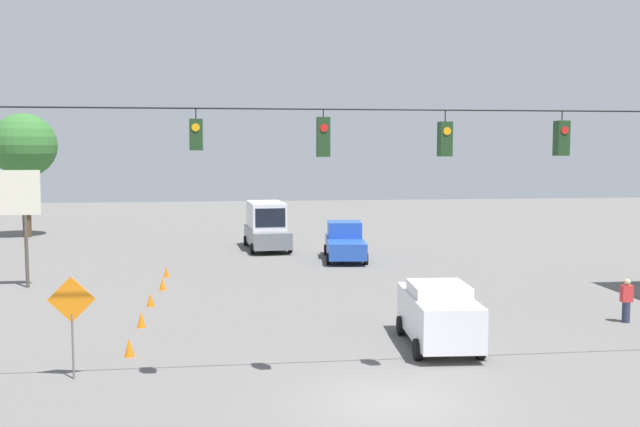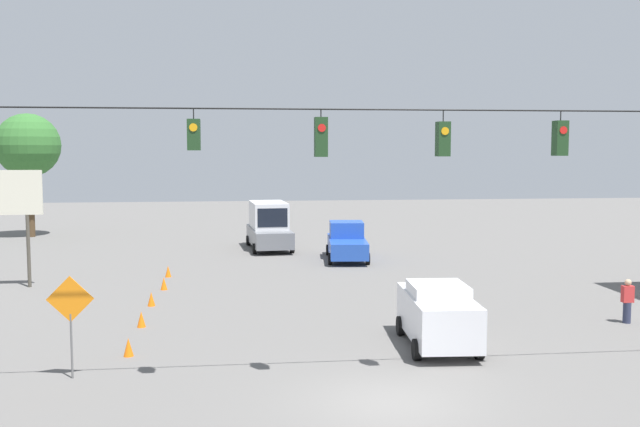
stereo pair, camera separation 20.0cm
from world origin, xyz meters
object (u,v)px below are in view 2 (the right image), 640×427
at_px(sedan_white_crossing_near, 438,314).
at_px(traffic_cone_third, 151,299).
at_px(overhead_signal_span, 384,193).
at_px(pedestrian, 627,301).
at_px(traffic_cone_nearest, 128,347).
at_px(box_truck_grey_withflow_deep, 269,226).
at_px(traffic_cone_fifth, 168,271).
at_px(tree_horizon_left, 28,146).
at_px(pickup_truck_blue_oncoming_deep, 347,242).
at_px(traffic_cone_fourth, 164,284).
at_px(work_zone_sign, 70,307).
at_px(traffic_cone_second, 141,319).

height_order(sedan_white_crossing_near, traffic_cone_third, sedan_white_crossing_near).
bearing_deg(overhead_signal_span, pedestrian, -150.71).
bearing_deg(traffic_cone_nearest, sedan_white_crossing_near, 179.89).
height_order(sedan_white_crossing_near, traffic_cone_nearest, sedan_white_crossing_near).
xyz_separation_m(box_truck_grey_withflow_deep, traffic_cone_fifth, (5.39, 9.48, -1.17)).
bearing_deg(tree_horizon_left, pickup_truck_blue_oncoming_deep, 147.99).
distance_m(pickup_truck_blue_oncoming_deep, traffic_cone_third, 14.77).
distance_m(traffic_cone_fourth, tree_horizon_left, 24.65).
height_order(traffic_cone_third, work_zone_sign, work_zone_sign).
xyz_separation_m(traffic_cone_second, work_zone_sign, (1.14, 5.54, 1.70)).
distance_m(traffic_cone_nearest, tree_horizon_left, 33.85).
xyz_separation_m(work_zone_sign, pedestrian, (-18.51, -4.12, -1.19)).
relative_size(box_truck_grey_withflow_deep, traffic_cone_second, 10.95).
bearing_deg(box_truck_grey_withflow_deep, traffic_cone_fourth, 67.45).
bearing_deg(traffic_cone_nearest, pedestrian, -172.88).
xyz_separation_m(box_truck_grey_withflow_deep, pickup_truck_blue_oncoming_deep, (-4.22, 4.88, -0.47)).
bearing_deg(sedan_white_crossing_near, traffic_cone_second, -20.36).
bearing_deg(tree_horizon_left, traffic_cone_fourth, 118.69).
distance_m(traffic_cone_second, tree_horizon_left, 30.54).
relative_size(overhead_signal_span, tree_horizon_left, 2.69).
bearing_deg(tree_horizon_left, pedestrian, 134.61).
height_order(traffic_cone_fourth, work_zone_sign, work_zone_sign).
height_order(pickup_truck_blue_oncoming_deep, pedestrian, pickup_truck_blue_oncoming_deep).
xyz_separation_m(sedan_white_crossing_near, pedestrian, (-7.67, -2.18, -0.26)).
relative_size(overhead_signal_span, traffic_cone_third, 41.61).
bearing_deg(work_zone_sign, tree_horizon_left, -72.94).
distance_m(pickup_truck_blue_oncoming_deep, work_zone_sign, 22.84).
distance_m(sedan_white_crossing_near, tree_horizon_left, 38.08).
bearing_deg(traffic_cone_fourth, traffic_cone_fifth, -88.00).
relative_size(box_truck_grey_withflow_deep, pickup_truck_blue_oncoming_deep, 1.13).
xyz_separation_m(traffic_cone_fourth, pedestrian, (-17.25, 8.17, 0.51)).
distance_m(sedan_white_crossing_near, traffic_cone_fourth, 14.13).
height_order(overhead_signal_span, tree_horizon_left, tree_horizon_left).
height_order(box_truck_grey_withflow_deep, work_zone_sign, box_truck_grey_withflow_deep).
xyz_separation_m(box_truck_grey_withflow_deep, traffic_cone_second, (5.40, 19.46, -1.17)).
height_order(traffic_cone_fourth, traffic_cone_fifth, same).
bearing_deg(overhead_signal_span, sedan_white_crossing_near, -125.37).
bearing_deg(traffic_cone_fourth, traffic_cone_third, 87.08).
distance_m(pedestrian, tree_horizon_left, 41.27).
height_order(overhead_signal_span, pickup_truck_blue_oncoming_deep, overhead_signal_span).
xyz_separation_m(sedan_white_crossing_near, pickup_truck_blue_oncoming_deep, (0.09, -18.18, -0.08)).
distance_m(overhead_signal_span, traffic_cone_second, 11.23).
xyz_separation_m(pickup_truck_blue_oncoming_deep, traffic_cone_fifth, (9.61, 4.60, -0.69)).
distance_m(traffic_cone_second, pedestrian, 17.44).
xyz_separation_m(traffic_cone_nearest, tree_horizon_left, (11.41, -31.26, 6.20)).
height_order(box_truck_grey_withflow_deep, tree_horizon_left, tree_horizon_left).
bearing_deg(traffic_cone_nearest, tree_horizon_left, -69.94).
xyz_separation_m(sedan_white_crossing_near, traffic_cone_fifth, (9.70, -13.58, -0.77)).
bearing_deg(tree_horizon_left, traffic_cone_second, 112.27).
height_order(overhead_signal_span, sedan_white_crossing_near, overhead_signal_span).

